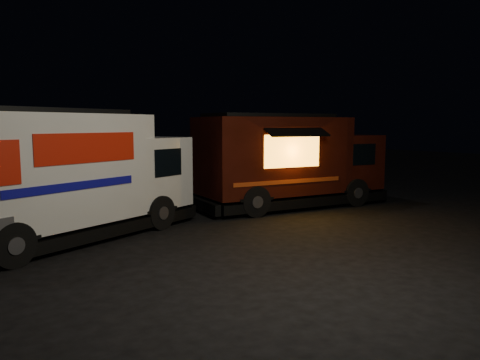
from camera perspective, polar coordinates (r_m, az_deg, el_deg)
name	(u,v)px	position (r m, az deg, el deg)	size (l,w,h in m)	color
ground	(241,246)	(11.28, 0.13, -8.11)	(80.00, 80.00, 0.00)	black
white_truck	(69,175)	(12.50, -20.11, 0.57)	(7.21, 2.46, 3.27)	silver
red_truck	(291,160)	(16.64, 6.21, 2.39)	(7.00, 2.58, 3.26)	#350F09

